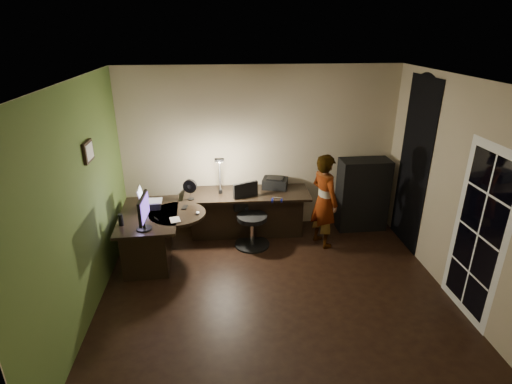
{
  "coord_description": "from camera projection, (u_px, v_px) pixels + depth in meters",
  "views": [
    {
      "loc": [
        -0.64,
        -4.29,
        3.23
      ],
      "look_at": [
        -0.15,
        1.05,
        1.0
      ],
      "focal_mm": 28.0,
      "sensor_mm": 36.0,
      "label": 1
    }
  ],
  "objects": [
    {
      "name": "headphones",
      "position": [
        277.0,
        200.0,
        6.05
      ],
      "size": [
        0.19,
        0.12,
        0.09
      ],
      "primitive_type": "cube",
      "rotation": [
        0.0,
        0.0,
        -0.27
      ],
      "color": "navy",
      "rests_on": "desk_right"
    },
    {
      "name": "floor",
      "position": [
        275.0,
        293.0,
        5.24
      ],
      "size": [
        4.5,
        4.0,
        0.01
      ],
      "primitive_type": "cube",
      "color": "black",
      "rests_on": "ground"
    },
    {
      "name": "desk_right",
      "position": [
        247.0,
        214.0,
        6.57
      ],
      "size": [
        2.02,
        0.75,
        0.75
      ],
      "primitive_type": "cube",
      "rotation": [
        0.0,
        0.0,
        -0.02
      ],
      "color": "black",
      "rests_on": "floor"
    },
    {
      "name": "wall_right",
      "position": [
        458.0,
        192.0,
        4.91
      ],
      "size": [
        0.01,
        4.0,
        2.7
      ],
      "primitive_type": "cube",
      "color": "tan",
      "rests_on": "floor"
    },
    {
      "name": "cabinet",
      "position": [
        362.0,
        194.0,
        6.72
      ],
      "size": [
        0.82,
        0.42,
        1.22
      ],
      "primitive_type": "cube",
      "rotation": [
        0.0,
        0.0,
        0.01
      ],
      "color": "black",
      "rests_on": "floor"
    },
    {
      "name": "laptop_stand",
      "position": [
        152.0,
        205.0,
        5.84
      ],
      "size": [
        0.27,
        0.23,
        0.1
      ],
      "primitive_type": "cube",
      "rotation": [
        0.0,
        0.0,
        0.11
      ],
      "color": "silver",
      "rests_on": "desk_left"
    },
    {
      "name": "wall_left",
      "position": [
        80.0,
        205.0,
        4.53
      ],
      "size": [
        0.01,
        4.0,
        2.7
      ],
      "primitive_type": "cube",
      "color": "tan",
      "rests_on": "floor"
    },
    {
      "name": "arched_doorway",
      "position": [
        414.0,
        165.0,
        5.98
      ],
      "size": [
        0.01,
        0.9,
        2.6
      ],
      "primitive_type": "cube",
      "color": "black",
      "rests_on": "floor"
    },
    {
      "name": "phone",
      "position": [
        185.0,
        207.0,
        5.88
      ],
      "size": [
        0.1,
        0.15,
        0.01
      ],
      "primitive_type": "cube",
      "rotation": [
        0.0,
        0.0,
        -0.18
      ],
      "color": "black",
      "rests_on": "desk_left"
    },
    {
      "name": "office_chair",
      "position": [
        252.0,
        217.0,
        6.18
      ],
      "size": [
        0.72,
        0.72,
        0.99
      ],
      "primitive_type": "cube",
      "rotation": [
        0.0,
        0.0,
        0.38
      ],
      "color": "black",
      "rests_on": "floor"
    },
    {
      "name": "laptop",
      "position": [
        151.0,
        195.0,
        5.78
      ],
      "size": [
        0.33,
        0.31,
        0.22
      ],
      "primitive_type": "cube",
      "rotation": [
        0.0,
        0.0,
        0.05
      ],
      "color": "silver",
      "rests_on": "laptop_stand"
    },
    {
      "name": "framed_picture",
      "position": [
        88.0,
        152.0,
        4.75
      ],
      "size": [
        0.04,
        0.3,
        0.25
      ],
      "primitive_type": "cube",
      "color": "black",
      "rests_on": "wall_left"
    },
    {
      "name": "pen",
      "position": [
        156.0,
        219.0,
        5.52
      ],
      "size": [
        0.08,
        0.12,
        0.01
      ],
      "primitive_type": "cube",
      "rotation": [
        0.0,
        0.0,
        0.57
      ],
      "color": "black",
      "rests_on": "desk_left"
    },
    {
      "name": "desk_fan",
      "position": [
        190.0,
        189.0,
        6.11
      ],
      "size": [
        0.24,
        0.17,
        0.33
      ],
      "primitive_type": "cube",
      "rotation": [
        0.0,
        0.0,
        -0.27
      ],
      "color": "black",
      "rests_on": "desk_right"
    },
    {
      "name": "french_door",
      "position": [
        478.0,
        235.0,
        4.51
      ],
      "size": [
        0.02,
        0.92,
        2.1
      ],
      "primitive_type": "cube",
      "color": "white",
      "rests_on": "floor"
    },
    {
      "name": "notepad",
      "position": [
        175.0,
        220.0,
        5.49
      ],
      "size": [
        0.18,
        0.21,
        0.01
      ],
      "primitive_type": "cube",
      "rotation": [
        0.0,
        0.0,
        0.26
      ],
      "color": "silver",
      "rests_on": "desk_left"
    },
    {
      "name": "person",
      "position": [
        324.0,
        201.0,
        6.13
      ],
      "size": [
        0.54,
        0.63,
        1.49
      ],
      "primitive_type": "imported",
      "rotation": [
        0.0,
        0.0,
        1.99
      ],
      "color": "#D8A88C",
      "rests_on": "floor"
    },
    {
      "name": "desk_left",
      "position": [
        151.0,
        237.0,
        5.83
      ],
      "size": [
        0.87,
        1.35,
        0.76
      ],
      "primitive_type": "cube",
      "rotation": [
        0.0,
        0.0,
        0.05
      ],
      "color": "black",
      "rests_on": "floor"
    },
    {
      "name": "green_wall_overlay",
      "position": [
        81.0,
        205.0,
        4.53
      ],
      "size": [
        0.0,
        4.0,
        2.7
      ],
      "primitive_type": "cube",
      "color": "#476027",
      "rests_on": "floor"
    },
    {
      "name": "wall_back",
      "position": [
        260.0,
        150.0,
        6.56
      ],
      "size": [
        4.5,
        0.01,
        2.7
      ],
      "primitive_type": "cube",
      "color": "tan",
      "rests_on": "floor"
    },
    {
      "name": "desk_lamp",
      "position": [
        220.0,
        173.0,
        6.27
      ],
      "size": [
        0.18,
        0.32,
        0.7
      ],
      "primitive_type": "cube",
      "rotation": [
        0.0,
        0.0,
        -0.02
      ],
      "color": "black",
      "rests_on": "desk_right"
    },
    {
      "name": "wall_front",
      "position": [
        315.0,
        309.0,
        2.87
      ],
      "size": [
        4.5,
        0.01,
        2.7
      ],
      "primitive_type": "cube",
      "color": "tan",
      "rests_on": "floor"
    },
    {
      "name": "mouse",
      "position": [
        198.0,
        213.0,
        5.68
      ],
      "size": [
        0.08,
        0.09,
        0.03
      ],
      "primitive_type": "ellipsoid",
      "rotation": [
        0.0,
        0.0,
        -0.35
      ],
      "color": "silver",
      "rests_on": "desk_left"
    },
    {
      "name": "ceiling",
      "position": [
        279.0,
        80.0,
        4.2
      ],
      "size": [
        4.5,
        4.0,
        0.01
      ],
      "primitive_type": "cube",
      "color": "silver",
      "rests_on": "floor"
    },
    {
      "name": "speaker",
      "position": [
        121.0,
        220.0,
        5.32
      ],
      "size": [
        0.08,
        0.08,
        0.16
      ],
      "primitive_type": "cylinder",
      "rotation": [
        0.0,
        0.0,
        -0.24
      ],
      "color": "black",
      "rests_on": "desk_left"
    },
    {
      "name": "printer",
      "position": [
        275.0,
        183.0,
        6.59
      ],
      "size": [
        0.47,
        0.4,
        0.18
      ],
      "primitive_type": "cube",
      "rotation": [
        0.0,
        0.0,
        -0.27
      ],
      "color": "black",
      "rests_on": "desk_right"
    },
    {
      "name": "monitor",
      "position": [
        143.0,
        217.0,
        5.19
      ],
      "size": [
        0.12,
        0.51,
        0.34
      ],
      "primitive_type": "cube",
      "rotation": [
        0.0,
        0.0,
        -0.03
      ],
      "color": "black",
      "rests_on": "desk_left"
    }
  ]
}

